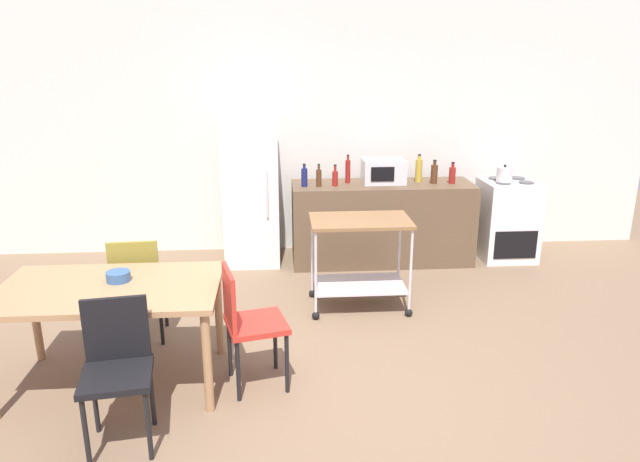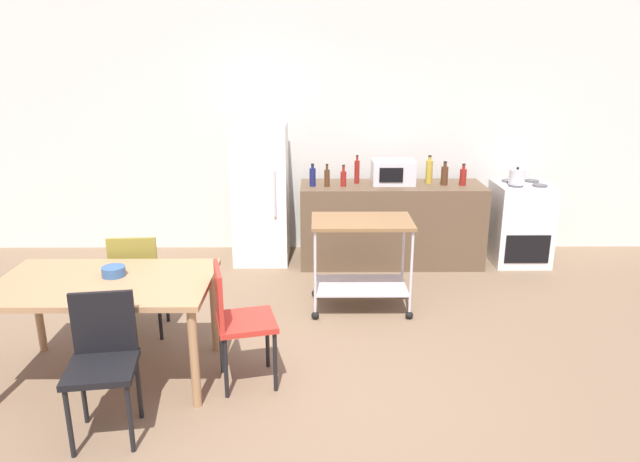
% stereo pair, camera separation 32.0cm
% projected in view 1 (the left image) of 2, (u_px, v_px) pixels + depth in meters
% --- Properties ---
extents(ground_plane, '(12.00, 12.00, 0.00)m').
position_uv_depth(ground_plane, '(318.00, 389.00, 4.11)').
color(ground_plane, brown).
extents(back_wall, '(8.40, 0.12, 2.90)m').
position_uv_depth(back_wall, '(299.00, 127.00, 6.74)').
color(back_wall, silver).
rests_on(back_wall, ground_plane).
extents(kitchen_counter, '(2.00, 0.64, 0.90)m').
position_uv_depth(kitchen_counter, '(382.00, 223.00, 6.52)').
color(kitchen_counter, brown).
rests_on(kitchen_counter, ground_plane).
extents(dining_table, '(1.50, 0.90, 0.75)m').
position_uv_depth(dining_table, '(110.00, 297.00, 3.99)').
color(dining_table, '#A37A51').
rests_on(dining_table, ground_plane).
extents(chair_red, '(0.48, 0.48, 0.89)m').
position_uv_depth(chair_red, '(247.00, 319.00, 4.01)').
color(chair_red, '#B72D23').
rests_on(chair_red, ground_plane).
extents(chair_olive, '(0.43, 0.43, 0.89)m').
position_uv_depth(chair_olive, '(138.00, 282.00, 4.66)').
color(chair_olive, olive).
rests_on(chair_olive, ground_plane).
extents(chair_black, '(0.45, 0.45, 0.89)m').
position_uv_depth(chair_black, '(117.00, 363.00, 3.43)').
color(chair_black, black).
rests_on(chair_black, ground_plane).
extents(stove_oven, '(0.60, 0.61, 0.92)m').
position_uv_depth(stove_oven, '(507.00, 220.00, 6.64)').
color(stove_oven, white).
rests_on(stove_oven, ground_plane).
extents(refrigerator, '(0.60, 0.63, 1.55)m').
position_uv_depth(refrigerator, '(251.00, 195.00, 6.42)').
color(refrigerator, white).
rests_on(refrigerator, ground_plane).
extents(kitchen_cart, '(0.91, 0.57, 0.85)m').
position_uv_depth(kitchen_cart, '(360.00, 248.00, 5.29)').
color(kitchen_cart, brown).
rests_on(kitchen_cart, ground_plane).
extents(bottle_hot_sauce, '(0.07, 0.07, 0.25)m').
position_uv_depth(bottle_hot_sauce, '(304.00, 177.00, 6.23)').
color(bottle_hot_sauce, navy).
rests_on(bottle_hot_sauce, kitchen_counter).
extents(bottle_olive_oil, '(0.06, 0.06, 0.24)m').
position_uv_depth(bottle_olive_oil, '(319.00, 177.00, 6.23)').
color(bottle_olive_oil, '#4C2D19').
rests_on(bottle_olive_oil, kitchen_counter).
extents(bottle_soda, '(0.06, 0.06, 0.23)m').
position_uv_depth(bottle_soda, '(335.00, 178.00, 6.25)').
color(bottle_soda, maroon).
rests_on(bottle_soda, kitchen_counter).
extents(bottle_vinegar, '(0.06, 0.06, 0.31)m').
position_uv_depth(bottle_vinegar, '(348.00, 171.00, 6.39)').
color(bottle_vinegar, maroon).
rests_on(bottle_vinegar, kitchen_counter).
extents(microwave, '(0.46, 0.35, 0.26)m').
position_uv_depth(microwave, '(383.00, 171.00, 6.40)').
color(microwave, silver).
rests_on(microwave, kitchen_counter).
extents(bottle_wine, '(0.08, 0.08, 0.31)m').
position_uv_depth(bottle_wine, '(419.00, 170.00, 6.44)').
color(bottle_wine, gold).
rests_on(bottle_wine, kitchen_counter).
extents(bottle_sparkling_water, '(0.08, 0.08, 0.26)m').
position_uv_depth(bottle_sparkling_water, '(434.00, 174.00, 6.38)').
color(bottle_sparkling_water, '#4C2D19').
rests_on(bottle_sparkling_water, kitchen_counter).
extents(bottle_soy_sauce, '(0.07, 0.07, 0.24)m').
position_uv_depth(bottle_soy_sauce, '(452.00, 175.00, 6.37)').
color(bottle_soy_sauce, maroon).
rests_on(bottle_soy_sauce, kitchen_counter).
extents(fruit_bowl, '(0.17, 0.17, 0.07)m').
position_uv_depth(fruit_bowl, '(118.00, 276.00, 4.05)').
color(fruit_bowl, '#33598C').
rests_on(fruit_bowl, dining_table).
extents(kettle, '(0.24, 0.17, 0.19)m').
position_uv_depth(kettle, '(504.00, 174.00, 6.38)').
color(kettle, silver).
rests_on(kettle, stove_oven).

